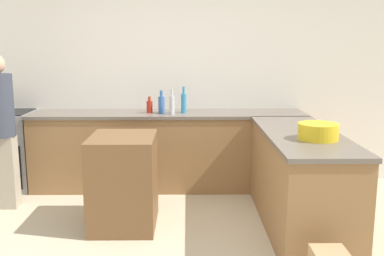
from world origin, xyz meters
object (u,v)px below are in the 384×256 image
at_px(water_bottle_blue, 161,104).
at_px(person_by_range, 0,126).
at_px(dish_soap_bottle, 184,103).
at_px(mixing_bowl, 318,131).
at_px(vinegar_bottle_clear, 172,104).
at_px(range_oven, 8,150).
at_px(hot_sauce_bottle, 150,106).
at_px(island_table, 124,181).

relative_size(water_bottle_blue, person_by_range, 0.17).
bearing_deg(dish_soap_bottle, water_bottle_blue, -178.17).
bearing_deg(mixing_bowl, person_by_range, 164.48).
xyz_separation_m(mixing_bowl, vinegar_bottle_clear, (-1.32, 1.41, 0.05)).
bearing_deg(mixing_bowl, vinegar_bottle_clear, 133.07).
xyz_separation_m(range_oven, hot_sauce_bottle, (1.75, -0.03, 0.54)).
bearing_deg(vinegar_bottle_clear, water_bottle_blue, 144.32).
bearing_deg(hot_sauce_bottle, range_oven, 178.88).
relative_size(range_oven, person_by_range, 0.58).
distance_m(mixing_bowl, water_bottle_blue, 2.08).
xyz_separation_m(range_oven, dish_soap_bottle, (2.16, -0.05, 0.59)).
distance_m(mixing_bowl, hot_sauce_bottle, 2.20).
bearing_deg(island_table, dish_soap_bottle, 63.24).
xyz_separation_m(island_table, person_by_range, (-1.36, 0.50, 0.45)).
relative_size(hot_sauce_bottle, person_by_range, 0.12).
bearing_deg(person_by_range, island_table, -20.04).
xyz_separation_m(hot_sauce_bottle, dish_soap_bottle, (0.41, -0.02, 0.05)).
distance_m(hot_sauce_bottle, dish_soap_bottle, 0.41).
height_order(range_oven, water_bottle_blue, water_bottle_blue).
distance_m(mixing_bowl, person_by_range, 3.23).
distance_m(water_bottle_blue, vinegar_bottle_clear, 0.16).
bearing_deg(dish_soap_bottle, person_by_range, -161.55).
bearing_deg(island_table, range_oven, 143.01).
height_order(water_bottle_blue, dish_soap_bottle, dish_soap_bottle).
distance_m(island_table, dish_soap_bottle, 1.42).
height_order(dish_soap_bottle, person_by_range, person_by_range).
height_order(water_bottle_blue, vinegar_bottle_clear, vinegar_bottle_clear).
height_order(mixing_bowl, water_bottle_blue, water_bottle_blue).
distance_m(range_oven, vinegar_bottle_clear, 2.11).
bearing_deg(island_table, hot_sauce_bottle, 81.91).
height_order(vinegar_bottle_clear, dish_soap_bottle, dish_soap_bottle).
bearing_deg(mixing_bowl, water_bottle_blue, 133.92).
xyz_separation_m(water_bottle_blue, vinegar_bottle_clear, (0.13, -0.09, 0.01)).
relative_size(vinegar_bottle_clear, dish_soap_bottle, 0.94).
relative_size(hot_sauce_bottle, dish_soap_bottle, 0.62).
relative_size(range_oven, vinegar_bottle_clear, 3.17).
xyz_separation_m(range_oven, island_table, (1.58, -1.19, -0.03)).
bearing_deg(hot_sauce_bottle, person_by_range, -156.45).
bearing_deg(vinegar_bottle_clear, range_oven, 175.65).
bearing_deg(range_oven, island_table, -36.99).
bearing_deg(mixing_bowl, island_table, 168.13).
distance_m(range_oven, dish_soap_bottle, 2.24).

